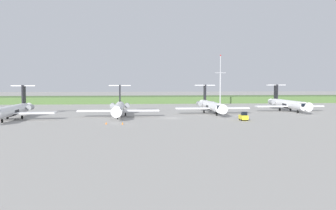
% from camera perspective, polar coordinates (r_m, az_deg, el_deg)
% --- Properties ---
extents(ground_plane, '(500.00, 500.00, 0.00)m').
position_cam_1_polar(ground_plane, '(132.09, -0.81, -0.76)').
color(ground_plane, '#9E9B96').
extents(grass_berm, '(320.00, 20.00, 3.10)m').
position_cam_1_polar(grass_berm, '(178.74, -1.99, 0.85)').
color(grass_berm, '#4C6B38').
rests_on(grass_berm, ground).
extents(regional_jet_nearest, '(22.81, 31.00, 9.00)m').
position_cam_1_polar(regional_jet_nearest, '(106.42, -22.63, -0.70)').
color(regional_jet_nearest, white).
rests_on(regional_jet_nearest, ground).
extents(regional_jet_second, '(22.81, 31.00, 9.00)m').
position_cam_1_polar(regional_jet_second, '(107.94, -7.52, -0.41)').
color(regional_jet_second, white).
rests_on(regional_jet_second, ground).
extents(regional_jet_third, '(22.81, 31.00, 9.00)m').
position_cam_1_polar(regional_jet_third, '(117.77, 6.59, -0.07)').
color(regional_jet_third, white).
rests_on(regional_jet_third, ground).
extents(regional_jet_fourth, '(22.81, 31.00, 9.00)m').
position_cam_1_polar(regional_jet_fourth, '(132.86, 17.75, 0.19)').
color(regional_jet_fourth, white).
rests_on(regional_jet_fourth, ground).
extents(antenna_mast, '(4.40, 0.50, 20.81)m').
position_cam_1_polar(antenna_mast, '(152.47, 7.98, 3.04)').
color(antenna_mast, '#B2B2B7').
rests_on(antenna_mast, ground).
extents(baggage_tug, '(1.72, 3.20, 2.30)m').
position_cam_1_polar(baggage_tug, '(97.76, 11.45, -1.76)').
color(baggage_tug, yellow).
rests_on(baggage_tug, ground).
extents(safety_cone_front_marker, '(0.44, 0.44, 0.55)m').
position_cam_1_polar(safety_cone_front_marker, '(88.69, -9.40, -2.74)').
color(safety_cone_front_marker, orange).
rests_on(safety_cone_front_marker, ground).
extents(safety_cone_mid_marker, '(0.44, 0.44, 0.55)m').
position_cam_1_polar(safety_cone_mid_marker, '(87.82, -6.95, -2.78)').
color(safety_cone_mid_marker, orange).
rests_on(safety_cone_mid_marker, ground).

